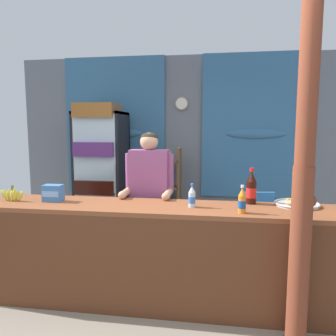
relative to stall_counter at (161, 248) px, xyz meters
The scene contains 14 objects.
ground_plane 0.97m from the stall_counter, 98.90° to the left, with size 6.99×6.99×0.00m, color gray.
back_wall_curtained 2.57m from the stall_counter, 92.57° to the left, with size 5.16×0.22×2.75m.
stall_counter is the anchor object (origin of this frame).
timber_post 1.35m from the stall_counter, 15.85° to the right, with size 0.17×0.15×2.72m.
drink_fridge 2.26m from the stall_counter, 123.33° to the left, with size 0.70×0.68×1.98m.
bottle_shelf_rack 2.11m from the stall_counter, 97.99° to the left, with size 0.48×0.28×1.34m.
plastic_lawn_chair 1.68m from the stall_counter, 55.22° to the left, with size 0.51×0.51×0.86m.
shopkeeper 0.77m from the stall_counter, 110.57° to the left, with size 0.52×0.42×1.59m.
soda_bottle_cola 1.00m from the stall_counter, 21.77° to the left, with size 0.09×0.09×0.34m.
soda_bottle_water 0.53m from the stall_counter, 21.83° to the left, with size 0.06×0.06×0.21m.
soda_bottle_orange_soda 0.83m from the stall_counter, ahead, with size 0.06×0.06×0.24m.
snack_box_biscuit 1.17m from the stall_counter, behind, with size 0.18×0.11×0.16m.
pastry_tray 1.30m from the stall_counter, 13.82° to the left, with size 0.40×0.40×0.07m.
banana_bunch 1.53m from the stall_counter, behind, with size 0.26×0.06×0.16m.
Camera 1 is at (0.59, -2.40, 1.63)m, focal length 34.49 mm.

